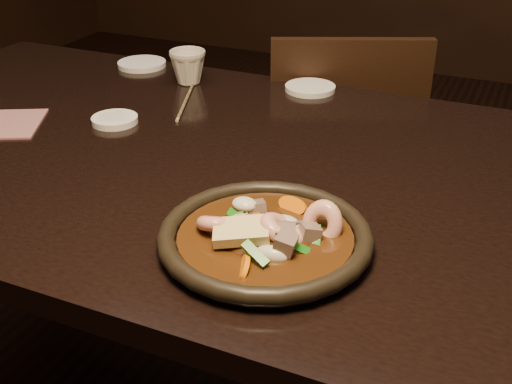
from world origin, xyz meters
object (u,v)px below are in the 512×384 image
at_px(table, 195,187).
at_px(tea_cup, 188,66).
at_px(chair, 338,167).
at_px(plate, 265,238).

height_order(table, tea_cup, tea_cup).
bearing_deg(chair, table, 56.93).
relative_size(plate, tea_cup, 3.56).
distance_m(chair, tea_cup, 0.52).
bearing_deg(tea_cup, plate, -52.24).
bearing_deg(table, tea_cup, 120.37).
height_order(chair, tea_cup, chair).
height_order(table, chair, chair).
bearing_deg(chair, plate, 76.19).
bearing_deg(table, plate, -44.19).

